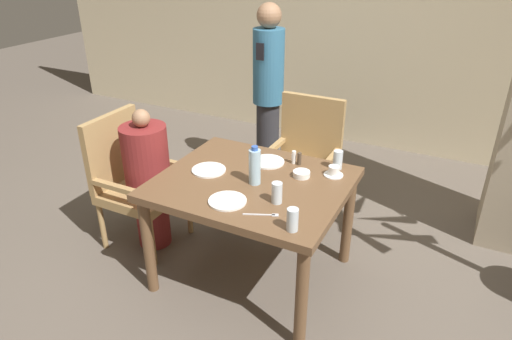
# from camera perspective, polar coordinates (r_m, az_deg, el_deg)

# --- Properties ---
(ground_plane) EXTENTS (16.00, 16.00, 0.00)m
(ground_plane) POSITION_cam_1_polar(r_m,az_deg,el_deg) (3.23, -0.40, -12.80)
(ground_plane) COLOR #60564C
(wall_back) EXTENTS (8.00, 0.06, 2.80)m
(wall_back) POSITION_cam_1_polar(r_m,az_deg,el_deg) (4.97, 14.06, 18.53)
(wall_back) COLOR beige
(wall_back) RESTS_ON ground_plane
(dining_table) EXTENTS (1.15, 0.98, 0.73)m
(dining_table) POSITION_cam_1_polar(r_m,az_deg,el_deg) (2.86, -0.44, -2.98)
(dining_table) COLOR brown
(dining_table) RESTS_ON ground_plane
(chair_left_side) EXTENTS (0.52, 0.52, 0.97)m
(chair_left_side) POSITION_cam_1_polar(r_m,az_deg,el_deg) (3.43, -15.20, -0.89)
(chair_left_side) COLOR #A88451
(chair_left_side) RESTS_ON ground_plane
(diner_in_left_chair) EXTENTS (0.32, 0.32, 1.06)m
(diner_in_left_chair) POSITION_cam_1_polar(r_m,az_deg,el_deg) (3.33, -13.31, -1.02)
(diner_in_left_chair) COLOR maroon
(diner_in_left_chair) RESTS_ON ground_plane
(chair_far_side) EXTENTS (0.52, 0.52, 0.97)m
(chair_far_side) POSITION_cam_1_polar(r_m,az_deg,el_deg) (3.65, 6.01, 1.70)
(chair_far_side) COLOR #A88451
(chair_far_side) RESTS_ON ground_plane
(standing_host) EXTENTS (0.27, 0.31, 1.60)m
(standing_host) POSITION_cam_1_polar(r_m,az_deg,el_deg) (4.10, 1.53, 9.92)
(standing_host) COLOR #2D2D33
(standing_host) RESTS_ON ground_plane
(plate_main_left) EXTENTS (0.22, 0.22, 0.01)m
(plate_main_left) POSITION_cam_1_polar(r_m,az_deg,el_deg) (3.04, 1.51, 1.05)
(plate_main_left) COLOR white
(plate_main_left) RESTS_ON dining_table
(plate_main_right) EXTENTS (0.22, 0.22, 0.01)m
(plate_main_right) POSITION_cam_1_polar(r_m,az_deg,el_deg) (2.95, -5.92, 0.01)
(plate_main_right) COLOR white
(plate_main_right) RESTS_ON dining_table
(plate_dessert_center) EXTENTS (0.22, 0.22, 0.01)m
(plate_dessert_center) POSITION_cam_1_polar(r_m,az_deg,el_deg) (2.60, -3.59, -3.88)
(plate_dessert_center) COLOR white
(plate_dessert_center) RESTS_ON dining_table
(teacup_with_saucer) EXTENTS (0.12, 0.12, 0.06)m
(teacup_with_saucer) POSITION_cam_1_polar(r_m,az_deg,el_deg) (2.91, 9.69, -0.21)
(teacup_with_saucer) COLOR white
(teacup_with_saucer) RESTS_ON dining_table
(bowl_small) EXTENTS (0.11, 0.11, 0.04)m
(bowl_small) POSITION_cam_1_polar(r_m,az_deg,el_deg) (2.87, 5.71, -0.49)
(bowl_small) COLOR white
(bowl_small) RESTS_ON dining_table
(water_bottle) EXTENTS (0.07, 0.07, 0.25)m
(water_bottle) POSITION_cam_1_polar(r_m,az_deg,el_deg) (2.73, -0.16, 0.46)
(water_bottle) COLOR #A3C6DB
(water_bottle) RESTS_ON dining_table
(glass_tall_near) EXTENTS (0.06, 0.06, 0.13)m
(glass_tall_near) POSITION_cam_1_polar(r_m,az_deg,el_deg) (2.56, 2.63, -2.87)
(glass_tall_near) COLOR silver
(glass_tall_near) RESTS_ON dining_table
(glass_tall_mid) EXTENTS (0.06, 0.06, 0.13)m
(glass_tall_mid) POSITION_cam_1_polar(r_m,az_deg,el_deg) (2.33, 4.59, -6.21)
(glass_tall_mid) COLOR silver
(glass_tall_mid) RESTS_ON dining_table
(glass_tall_far) EXTENTS (0.06, 0.06, 0.13)m
(glass_tall_far) POSITION_cam_1_polar(r_m,az_deg,el_deg) (2.98, 10.19, 1.26)
(glass_tall_far) COLOR silver
(glass_tall_far) RESTS_ON dining_table
(salt_shaker) EXTENTS (0.03, 0.03, 0.09)m
(salt_shaker) POSITION_cam_1_polar(r_m,az_deg,el_deg) (3.02, 4.75, 1.60)
(salt_shaker) COLOR white
(salt_shaker) RESTS_ON dining_table
(pepper_shaker) EXTENTS (0.03, 0.03, 0.08)m
(pepper_shaker) POSITION_cam_1_polar(r_m,az_deg,el_deg) (3.01, 5.44, 1.42)
(pepper_shaker) COLOR #4C3D2D
(pepper_shaker) RESTS_ON dining_table
(fork_beside_plate) EXTENTS (0.18, 0.09, 0.00)m
(fork_beside_plate) POSITION_cam_1_polar(r_m,az_deg,el_deg) (2.47, 1.08, -5.62)
(fork_beside_plate) COLOR silver
(fork_beside_plate) RESTS_ON dining_table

